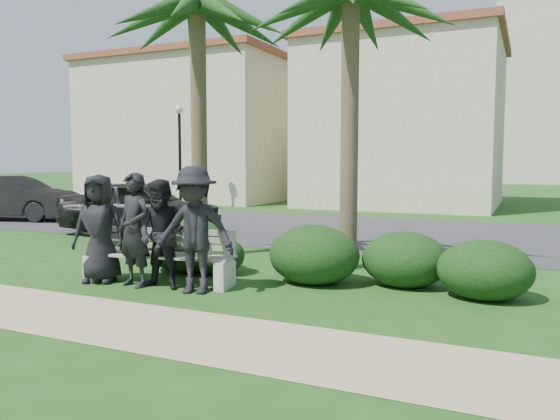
# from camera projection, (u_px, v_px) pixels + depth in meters

# --- Properties ---
(ground) EXTENTS (160.00, 160.00, 0.00)m
(ground) POSITION_uv_depth(u_px,v_px,m) (215.00, 292.00, 8.17)
(ground) COLOR #1A4F16
(ground) RESTS_ON ground
(footpath) EXTENTS (30.00, 1.60, 0.01)m
(footpath) POSITION_uv_depth(u_px,v_px,m) (136.00, 325.00, 6.54)
(footpath) COLOR tan
(footpath) RESTS_ON ground
(asphalt_street) EXTENTS (160.00, 8.00, 0.01)m
(asphalt_street) POSITION_uv_depth(u_px,v_px,m) (363.00, 231.00, 15.41)
(asphalt_street) COLOR #2D2D30
(asphalt_street) RESTS_ON ground
(stucco_bldg_left) EXTENTS (10.40, 8.40, 7.30)m
(stucco_bldg_left) POSITION_uv_depth(u_px,v_px,m) (198.00, 130.00, 29.13)
(stucco_bldg_left) COLOR #C2B791
(stucco_bldg_left) RESTS_ON ground
(stucco_bldg_right) EXTENTS (8.40, 8.40, 7.30)m
(stucco_bldg_right) POSITION_uv_depth(u_px,v_px,m) (405.00, 124.00, 24.56)
(stucco_bldg_right) COLOR #C2B791
(stucco_bldg_right) RESTS_ON ground
(street_lamp) EXTENTS (0.36, 0.36, 4.29)m
(street_lamp) POSITION_uv_depth(u_px,v_px,m) (180.00, 138.00, 22.51)
(street_lamp) COLOR black
(street_lamp) RESTS_ON ground
(park_bench) EXTENTS (2.50, 0.93, 0.84)m
(park_bench) POSITION_uv_depth(u_px,v_px,m) (160.00, 260.00, 8.72)
(park_bench) COLOR #A19787
(park_bench) RESTS_ON ground
(man_a) EXTENTS (0.99, 0.79, 1.75)m
(man_a) POSITION_uv_depth(u_px,v_px,m) (99.00, 228.00, 8.80)
(man_a) COLOR black
(man_a) RESTS_ON ground
(man_b) EXTENTS (0.72, 0.55, 1.78)m
(man_b) POSITION_uv_depth(u_px,v_px,m) (134.00, 230.00, 8.49)
(man_b) COLOR black
(man_b) RESTS_ON ground
(man_c) EXTENTS (0.86, 0.69, 1.68)m
(man_c) POSITION_uv_depth(u_px,v_px,m) (162.00, 234.00, 8.33)
(man_c) COLOR black
(man_c) RESTS_ON ground
(man_d) EXTENTS (1.34, 0.95, 1.88)m
(man_d) POSITION_uv_depth(u_px,v_px,m) (194.00, 230.00, 8.05)
(man_d) COLOR black
(man_d) RESTS_ON ground
(hedge_b) EXTENTS (1.54, 1.27, 1.00)m
(hedge_b) POSITION_uv_depth(u_px,v_px,m) (187.00, 243.00, 9.72)
(hedge_b) COLOR black
(hedge_b) RESTS_ON ground
(hedge_c) EXTENTS (1.07, 0.88, 0.70)m
(hedge_c) POSITION_uv_depth(u_px,v_px,m) (216.00, 254.00, 9.54)
(hedge_c) COLOR black
(hedge_c) RESTS_ON ground
(hedge_d) EXTENTS (1.49, 1.23, 0.97)m
(hedge_d) POSITION_uv_depth(u_px,v_px,m) (314.00, 253.00, 8.76)
(hedge_d) COLOR black
(hedge_d) RESTS_ON ground
(hedge_e) EXTENTS (1.36, 1.12, 0.89)m
(hedge_e) POSITION_uv_depth(u_px,v_px,m) (405.00, 258.00, 8.55)
(hedge_e) COLOR black
(hedge_e) RESTS_ON ground
(hedge_f) EXTENTS (1.33, 1.10, 0.87)m
(hedge_f) POSITION_uv_depth(u_px,v_px,m) (485.00, 268.00, 7.75)
(hedge_f) COLOR black
(hedge_f) RESTS_ON ground
(palm_left) EXTENTS (3.00, 3.00, 6.01)m
(palm_left) POSITION_uv_depth(u_px,v_px,m) (197.00, 6.00, 10.81)
(palm_left) COLOR brown
(palm_left) RESTS_ON ground
(car_a) EXTENTS (4.62, 2.82, 1.47)m
(car_a) POSITION_uv_depth(u_px,v_px,m) (141.00, 207.00, 14.77)
(car_a) COLOR black
(car_a) RESTS_ON ground
(car_b) EXTENTS (4.71, 2.60, 1.47)m
(car_b) POSITION_uv_depth(u_px,v_px,m) (14.00, 198.00, 18.40)
(car_b) COLOR black
(car_b) RESTS_ON ground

